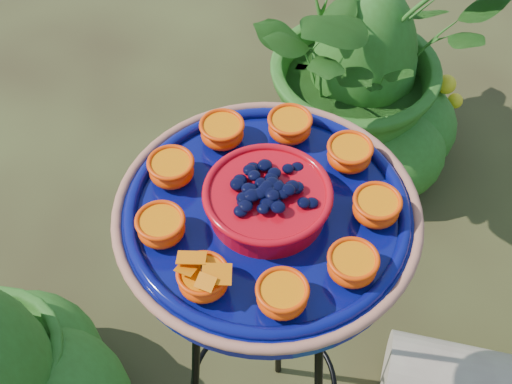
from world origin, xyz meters
TOP-DOWN VIEW (x-y plane):
  - tripod_stand at (-0.14, -0.14)m, footprint 0.38×0.38m
  - feeder_dish at (-0.14, -0.14)m, footprint 0.53×0.53m
  - shrub_back_left at (-0.45, 0.75)m, footprint 0.88×0.91m

SIDE VIEW (x-z plane):
  - shrub_back_left at x=-0.45m, z-range 0.00..0.78m
  - tripod_stand at x=-0.14m, z-range 0.09..0.88m
  - feeder_dish at x=-0.14m, z-range 0.78..0.88m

